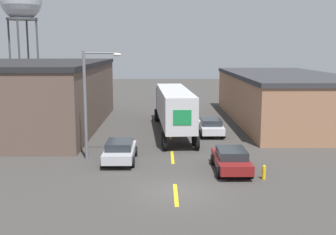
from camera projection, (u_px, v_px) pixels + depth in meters
ground_plane at (176, 192)px, 21.95m from camera, size 160.00×160.00×0.00m
road_centerline at (172, 157)px, 28.84m from camera, size 0.20×18.26×0.01m
warehouse_left at (30, 95)px, 39.36m from camera, size 13.15×22.31×6.14m
warehouse_right at (283, 97)px, 42.57m from camera, size 10.07×23.50×4.87m
semi_truck at (173, 105)px, 37.10m from camera, size 3.55×15.62×3.93m
parked_car_right_near at (231, 159)px, 25.43m from camera, size 2.10×4.54×1.41m
parked_car_left_near at (120, 150)px, 27.60m from camera, size 2.10×4.54×1.41m
parked_car_right_mid at (211, 126)px, 36.13m from camera, size 2.10×4.54×1.41m
water_tower at (21, 1)px, 60.90m from camera, size 5.88×5.88×17.17m
street_lamp at (90, 97)px, 27.67m from camera, size 2.56×0.32×7.22m
fire_hydrant at (264, 172)px, 23.95m from camera, size 0.22×0.22×0.84m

